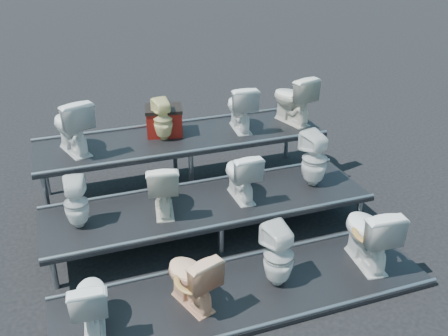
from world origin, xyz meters
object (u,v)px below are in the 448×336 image
object	(u,v)px
toilet_2	(279,256)
toilet_5	(162,187)
toilet_1	(191,277)
red_crate	(164,122)
toilet_6	(241,174)
toilet_10	(240,107)
toilet_0	(90,301)
toilet_4	(76,203)
toilet_3	(369,233)
toilet_8	(71,125)
toilet_9	(163,120)
toilet_11	(293,99)
toilet_7	(314,159)

from	to	relation	value
toilet_2	toilet_5	size ratio (longest dim) A/B	1.08
toilet_1	red_crate	bearing A→B (deg)	-117.52
toilet_2	toilet_6	distance (m)	1.35
toilet_2	red_crate	distance (m)	2.92
toilet_10	toilet_1	bearing A→B (deg)	64.78
toilet_0	toilet_4	bearing A→B (deg)	-85.36
toilet_4	toilet_3	bearing A→B (deg)	164.55
toilet_8	toilet_4	bearing A→B (deg)	67.82
toilet_9	toilet_3	bearing A→B (deg)	117.19
toilet_10	toilet_9	bearing A→B (deg)	5.50
toilet_4	toilet_8	bearing A→B (deg)	-87.74
toilet_9	red_crate	bearing A→B (deg)	-114.37
toilet_9	red_crate	world-z (taller)	toilet_9
toilet_9	toilet_0	bearing A→B (deg)	54.47
toilet_0	toilet_9	bearing A→B (deg)	-112.54
toilet_1	toilet_4	size ratio (longest dim) A/B	1.10
toilet_0	toilet_10	size ratio (longest dim) A/B	0.93
toilet_10	toilet_4	bearing A→B (deg)	32.47
toilet_4	toilet_11	bearing A→B (deg)	-152.32
toilet_3	toilet_8	size ratio (longest dim) A/B	1.05
toilet_4	toilet_7	world-z (taller)	toilet_7
toilet_9	toilet_10	bearing A→B (deg)	172.51
toilet_5	red_crate	xyz separation A→B (m)	(0.39, 1.50, 0.24)
toilet_8	toilet_10	world-z (taller)	toilet_8
toilet_0	toilet_5	size ratio (longest dim) A/B	0.96
red_crate	toilet_8	bearing A→B (deg)	-159.42
toilet_3	toilet_4	bearing A→B (deg)	-16.75
toilet_4	toilet_11	world-z (taller)	toilet_11
toilet_5	toilet_8	world-z (taller)	toilet_8
toilet_5	toilet_8	xyz separation A→B (m)	(-0.93, 1.30, 0.44)
toilet_1	toilet_6	bearing A→B (deg)	-148.14
toilet_1	toilet_6	world-z (taller)	toilet_6
toilet_0	toilet_7	bearing A→B (deg)	-152.07
toilet_2	toilet_9	world-z (taller)	toilet_9
toilet_4	red_crate	distance (m)	2.08
toilet_3	toilet_4	world-z (taller)	toilet_4
toilet_4	toilet_10	xyz separation A→B (m)	(2.56, 1.30, 0.44)
toilet_2	toilet_11	world-z (taller)	toilet_11
toilet_1	red_crate	size ratio (longest dim) A/B	1.34
toilet_4	toilet_9	size ratio (longest dim) A/B	1.03
toilet_0	toilet_6	distance (m)	2.49
toilet_0	toilet_3	size ratio (longest dim) A/B	0.81
toilet_9	toilet_7	bearing A→B (deg)	136.15
toilet_4	toilet_6	xyz separation A→B (m)	(2.07, 0.00, 0.02)
toilet_6	toilet_0	bearing A→B (deg)	31.14
toilet_6	toilet_10	bearing A→B (deg)	-111.46
toilet_3	toilet_5	distance (m)	2.52
toilet_5	toilet_8	size ratio (longest dim) A/B	0.89
toilet_1	toilet_0	bearing A→B (deg)	-19.08
toilet_4	toilet_8	xyz separation A→B (m)	(0.11, 1.30, 0.47)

